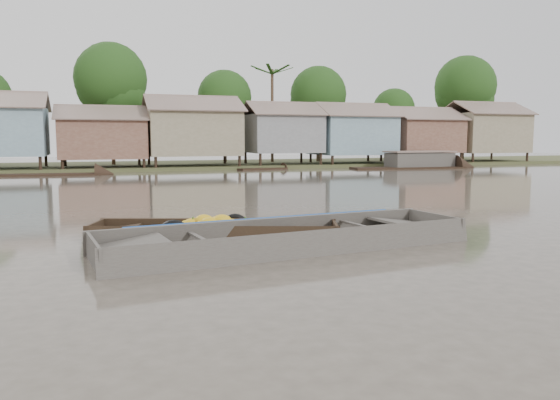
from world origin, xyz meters
name	(u,v)px	position (x,y,z in m)	size (l,w,h in m)	color
ground	(314,244)	(0.00, 0.00, 0.00)	(120.00, 120.00, 0.00)	#4B4439
riverbank	(194,128)	(3.03, 31.86, 3.07)	(120.00, 12.47, 10.22)	#384723
banana_boat	(211,232)	(-2.02, 1.25, 0.16)	(5.71, 3.11, 0.81)	black
viewer_boat	(289,244)	(-0.67, -0.23, 0.07)	(8.13, 2.98, 0.64)	#433D39
distant_boats	(345,167)	(12.44, 24.35, 0.23)	(47.16, 14.32, 1.38)	black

